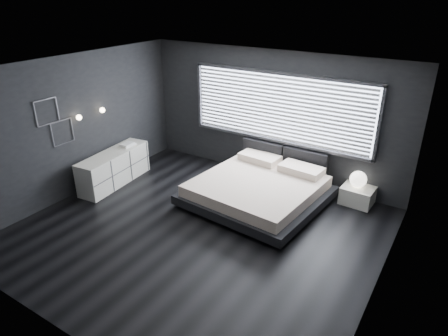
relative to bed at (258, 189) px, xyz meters
The scene contains 12 objects.
room 1.89m from the bed, 105.18° to the right, with size 6.04×6.00×2.80m.
window 1.80m from the bed, 99.44° to the left, with size 4.14×0.09×1.52m.
headboard 1.19m from the bed, 90.20° to the left, with size 1.96×0.16×0.52m.
sconce_near 3.81m from the bed, 156.45° to the right, with size 0.18×0.11×0.11m.
sconce_far 3.63m from the bed, 165.80° to the right, with size 0.18×0.11×0.11m.
wall_art_upper 4.24m from the bed, 148.97° to the right, with size 0.01×0.48×0.48m.
wall_art_lower 3.97m from the bed, 152.19° to the right, with size 0.01×0.48×0.48m.
bed is the anchor object (origin of this frame).
nightstand 1.98m from the bed, 31.09° to the left, with size 0.60×0.50×0.35m, color silver.
orb_lamp 1.96m from the bed, 32.06° to the left, with size 0.33×0.33×0.33m, color white.
dresser 3.18m from the bed, 163.45° to the right, with size 0.68×1.84×0.72m.
book_stack 3.13m from the bed, behind, with size 0.25×0.33×0.07m.
Camera 1 is at (3.58, -4.80, 3.98)m, focal length 32.00 mm.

